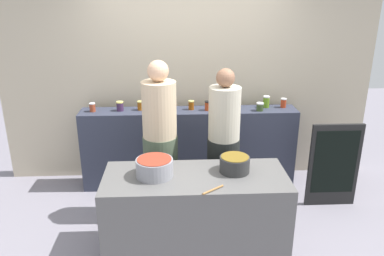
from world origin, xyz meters
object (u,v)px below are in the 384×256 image
at_px(preserve_jar_1, 120,106).
at_px(preserve_jar_6, 191,105).
at_px(preserve_jar_10, 260,107).
at_px(preserve_jar_12, 283,103).
at_px(preserve_jar_4, 159,105).
at_px(cooking_pot_left, 155,168).
at_px(cooking_pot_center, 235,164).
at_px(preserve_jar_2, 140,106).
at_px(cook_with_tongs, 160,150).
at_px(preserve_jar_11, 266,102).
at_px(preserve_jar_8, 227,105).
at_px(preserve_jar_7, 208,106).
at_px(preserve_jar_5, 169,107).
at_px(preserve_jar_9, 235,104).
at_px(preserve_jar_0, 92,107).
at_px(cook_in_cap, 223,152).
at_px(wooden_spoon, 213,190).
at_px(chalkboard_sign, 334,165).
at_px(preserve_jar_3, 151,104).

bearing_deg(preserve_jar_1, preserve_jar_6, 0.31).
height_order(preserve_jar_10, preserve_jar_12, preserve_jar_12).
height_order(preserve_jar_4, cooking_pot_left, preserve_jar_4).
bearing_deg(preserve_jar_6, preserve_jar_1, -179.69).
bearing_deg(cooking_pot_center, preserve_jar_2, 125.53).
bearing_deg(cook_with_tongs, preserve_jar_1, 123.75).
bearing_deg(preserve_jar_11, preserve_jar_8, -169.65).
height_order(preserve_jar_7, preserve_jar_8, preserve_jar_8).
bearing_deg(preserve_jar_4, preserve_jar_10, -3.33).
bearing_deg(preserve_jar_5, preserve_jar_2, 167.96).
bearing_deg(preserve_jar_2, preserve_jar_7, -3.60).
relative_size(preserve_jar_7, cooking_pot_left, 0.34).
xyz_separation_m(preserve_jar_7, cooking_pot_center, (0.14, -1.31, -0.18)).
bearing_deg(preserve_jar_5, preserve_jar_9, 4.37).
height_order(preserve_jar_0, preserve_jar_1, preserve_jar_1).
distance_m(preserve_jar_7, cooking_pot_center, 1.33).
xyz_separation_m(cook_with_tongs, cook_in_cap, (0.68, 0.00, -0.04)).
height_order(preserve_jar_4, preserve_jar_10, preserve_jar_4).
bearing_deg(preserve_jar_2, preserve_jar_4, -6.96).
relative_size(wooden_spoon, cook_with_tongs, 0.13).
bearing_deg(wooden_spoon, preserve_jar_7, 86.69).
xyz_separation_m(preserve_jar_7, chalkboard_sign, (1.42, -0.60, -0.56)).
relative_size(preserve_jar_6, chalkboard_sign, 0.11).
bearing_deg(wooden_spoon, cook_in_cap, 77.46).
bearing_deg(chalkboard_sign, preserve_jar_0, 167.80).
bearing_deg(preserve_jar_9, preserve_jar_8, -158.12).
relative_size(preserve_jar_0, wooden_spoon, 0.47).
height_order(preserve_jar_8, cooking_pot_center, preserve_jar_8).
distance_m(preserve_jar_9, preserve_jar_12, 0.63).
relative_size(preserve_jar_8, preserve_jar_10, 1.31).
bearing_deg(preserve_jar_5, cook_with_tongs, -97.85).
bearing_deg(preserve_jar_3, preserve_jar_12, 0.55).
bearing_deg(preserve_jar_5, preserve_jar_8, 1.73).
xyz_separation_m(preserve_jar_0, preserve_jar_8, (1.65, -0.02, 0.01)).
bearing_deg(preserve_jar_7, cook_in_cap, -81.26).
bearing_deg(chalkboard_sign, cooking_pot_center, -150.90).
distance_m(preserve_jar_8, cook_in_cap, 0.80).
height_order(preserve_jar_4, cook_with_tongs, cook_with_tongs).
bearing_deg(preserve_jar_10, preserve_jar_7, 175.71).
relative_size(preserve_jar_10, preserve_jar_11, 0.69).
xyz_separation_m(preserve_jar_4, cooking_pot_center, (0.74, -1.33, -0.19)).
bearing_deg(cooking_pot_left, preserve_jar_1, 108.88).
xyz_separation_m(preserve_jar_1, cooking_pot_left, (0.48, -1.40, -0.17)).
xyz_separation_m(preserve_jar_9, cooking_pot_center, (-0.20, -1.35, -0.18)).
bearing_deg(cook_in_cap, preserve_jar_7, 98.74).
height_order(preserve_jar_8, cook_in_cap, cook_in_cap).
relative_size(preserve_jar_5, wooden_spoon, 0.47).
bearing_deg(cooking_pot_left, preserve_jar_3, 93.84).
bearing_deg(cooking_pot_left, wooden_spoon, -30.78).
bearing_deg(preserve_jar_1, preserve_jar_7, -1.96).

